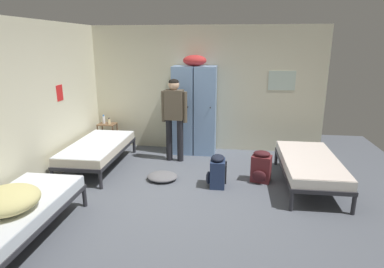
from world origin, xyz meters
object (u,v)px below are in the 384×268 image
(backpack_maroon, at_px, (261,167))
(clothes_pile_grey, at_px, (162,176))
(water_bottle, at_px, (104,120))
(lotion_bottle, at_px, (109,121))
(bed_right, at_px, (310,164))
(bed_left_front, at_px, (15,212))
(shelf_unit, at_px, (108,133))
(person_traveler, at_px, (174,113))
(bed_left_rear, at_px, (98,148))
(bedding_heap, at_px, (8,200))
(backpack_navy, at_px, (217,172))
(locker_bank, at_px, (195,108))

(backpack_maroon, distance_m, clothes_pile_grey, 1.71)
(water_bottle, xyz_separation_m, lotion_bottle, (0.15, -0.06, -0.02))
(bed_right, bearing_deg, water_bottle, 159.98)
(bed_left_front, bearing_deg, clothes_pile_grey, 56.27)
(bed_left_front, height_order, lotion_bottle, lotion_bottle)
(shelf_unit, height_order, person_traveler, person_traveler)
(bed_left_rear, height_order, bed_left_front, same)
(person_traveler, bearing_deg, clothes_pile_grey, -92.61)
(bed_left_rear, relative_size, backpack_maroon, 3.45)
(bedding_heap, bearing_deg, backpack_navy, 41.81)
(bedding_heap, height_order, clothes_pile_grey, bedding_heap)
(water_bottle, relative_size, backpack_maroon, 0.36)
(bed_left_front, relative_size, water_bottle, 9.72)
(bedding_heap, bearing_deg, water_bottle, 95.87)
(bedding_heap, distance_m, lotion_bottle, 3.70)
(bed_left_rear, xyz_separation_m, bedding_heap, (0.06, -2.58, 0.24))
(shelf_unit, bearing_deg, bed_right, -20.13)
(bedding_heap, height_order, lotion_bottle, bedding_heap)
(lotion_bottle, bearing_deg, bedding_heap, -86.35)
(locker_bank, distance_m, bed_right, 2.63)
(water_bottle, bearing_deg, bed_left_front, -84.76)
(locker_bank, relative_size, person_traveler, 1.26)
(bed_left_rear, height_order, bedding_heap, bedding_heap)
(shelf_unit, xyz_separation_m, person_traveler, (1.63, -0.59, 0.65))
(bed_left_front, height_order, person_traveler, person_traveler)
(shelf_unit, distance_m, bed_right, 4.33)
(locker_bank, distance_m, person_traveler, 0.66)
(lotion_bottle, distance_m, backpack_navy, 3.02)
(person_traveler, bearing_deg, backpack_navy, -51.20)
(bed_left_rear, distance_m, lotion_bottle, 1.15)
(bedding_heap, distance_m, backpack_navy, 3.03)
(bed_left_front, xyz_separation_m, water_bottle, (-0.33, 3.60, 0.28))
(bed_left_rear, xyz_separation_m, backpack_navy, (2.30, -0.57, -0.12))
(locker_bank, distance_m, bed_left_rear, 2.14)
(locker_bank, height_order, bedding_heap, locker_bank)
(lotion_bottle, bearing_deg, backpack_maroon, -23.34)
(bed_left_rear, bearing_deg, locker_bank, 33.36)
(water_bottle, height_order, backpack_maroon, water_bottle)
(bed_right, height_order, clothes_pile_grey, bed_right)
(bed_right, height_order, water_bottle, water_bottle)
(bed_right, xyz_separation_m, person_traveler, (-2.43, 0.90, 0.61))
(bed_left_rear, xyz_separation_m, person_traveler, (1.38, 0.56, 0.61))
(shelf_unit, relative_size, bed_left_rear, 0.30)
(shelf_unit, xyz_separation_m, bed_left_front, (0.25, -3.58, 0.04))
(lotion_bottle, relative_size, backpack_maroon, 0.26)
(locker_bank, distance_m, clothes_pile_grey, 1.84)
(locker_bank, relative_size, lotion_bottle, 14.37)
(locker_bank, relative_size, backpack_navy, 3.76)
(locker_bank, xyz_separation_m, bed_left_rear, (-1.72, -1.13, -0.59))
(bed_left_front, relative_size, lotion_bottle, 13.19)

